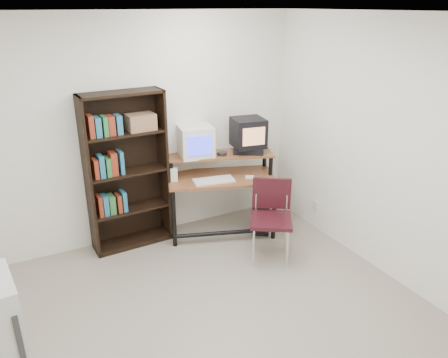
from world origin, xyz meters
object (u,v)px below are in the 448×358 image
school_chair (271,211)px  crt_tv (248,133)px  pc_tower (260,213)px  bookshelf (126,170)px  crt_monitor (195,141)px  computer_desk (221,179)px

school_chair → crt_tv: bearing=111.5°
pc_tower → school_chair: (-0.25, -0.60, 0.34)m
school_chair → bookshelf: bookshelf is taller
crt_monitor → school_chair: bearing=-55.0°
computer_desk → crt_monitor: crt_monitor is taller
school_chair → crt_monitor: bearing=148.0°
computer_desk → crt_monitor: 0.55m
crt_tv → bookshelf: bearing=-179.7°
pc_tower → crt_monitor: bearing=-177.5°
crt_tv → school_chair: 1.04m
computer_desk → pc_tower: (0.46, -0.18, -0.49)m
crt_monitor → school_chair: (0.46, -0.97, -0.60)m
computer_desk → crt_monitor: bearing=160.5°
pc_tower → school_chair: bearing=-82.3°
crt_monitor → crt_tv: 0.64m
school_chair → bookshelf: (-1.30, 1.01, 0.38)m
pc_tower → bookshelf: bookshelf is taller
computer_desk → crt_tv: bearing=19.6°
computer_desk → pc_tower: 0.69m
crt_tv → bookshelf: 1.50m
computer_desk → school_chair: (0.22, -0.77, -0.15)m
crt_tv → pc_tower: 1.03m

